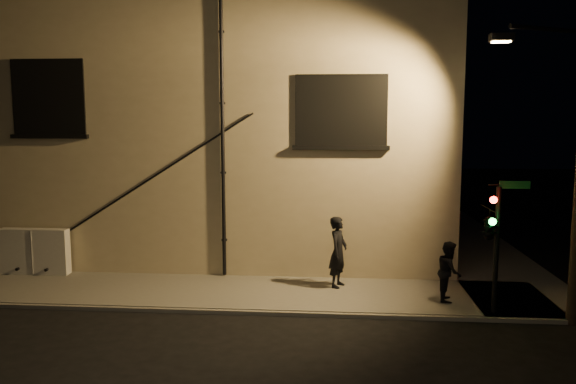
# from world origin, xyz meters

# --- Properties ---
(ground) EXTENTS (90.00, 90.00, 0.00)m
(ground) POSITION_xyz_m (0.00, 0.00, 0.00)
(ground) COLOR black
(sidewalk) EXTENTS (21.00, 16.00, 0.12)m
(sidewalk) POSITION_xyz_m (1.22, 4.39, 0.06)
(sidewalk) COLOR #5C5953
(sidewalk) RESTS_ON ground
(building) EXTENTS (16.20, 12.23, 8.80)m
(building) POSITION_xyz_m (-3.00, 8.99, 4.40)
(building) COLOR tan
(building) RESTS_ON ground
(utility_cabinet) EXTENTS (2.08, 0.35, 1.37)m
(utility_cabinet) POSITION_xyz_m (-7.54, 2.70, 0.80)
(utility_cabinet) COLOR beige
(utility_cabinet) RESTS_ON sidewalk
(pedestrian_a) EXTENTS (0.68, 0.83, 1.96)m
(pedestrian_a) POSITION_xyz_m (1.56, 2.11, 1.10)
(pedestrian_a) COLOR black
(pedestrian_a) RESTS_ON sidewalk
(pedestrian_b) EXTENTS (0.70, 0.83, 1.53)m
(pedestrian_b) POSITION_xyz_m (4.37, 1.10, 0.89)
(pedestrian_b) COLOR black
(pedestrian_b) RESTS_ON sidewalk
(traffic_signal) EXTENTS (1.12, 1.83, 3.17)m
(traffic_signal) POSITION_xyz_m (5.09, 0.19, 2.25)
(traffic_signal) COLOR black
(traffic_signal) RESTS_ON sidewalk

